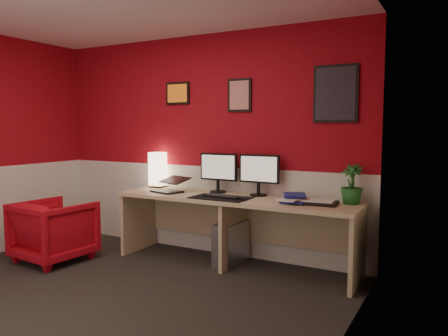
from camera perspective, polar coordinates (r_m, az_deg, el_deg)
ground at (r=4.00m, az=-16.73°, el=-16.22°), size 4.00×3.50×0.01m
wall_back at (r=5.10m, az=-2.97°, el=3.05°), size 4.00×0.01×2.50m
wall_right at (r=2.68m, az=13.97°, el=0.77°), size 0.01×3.50×2.50m
wainscot_back at (r=5.18m, az=-2.96°, el=-5.27°), size 4.00×0.01×1.00m
wainscot_right at (r=2.84m, az=13.52°, el=-14.47°), size 0.01×3.50×1.00m
desk at (r=4.63m, az=1.28°, el=-8.27°), size 2.60×0.65×0.73m
shoji_lamp at (r=5.34m, az=-8.61°, el=-0.34°), size 0.16×0.16×0.40m
laptop at (r=4.92m, az=-7.43°, el=-1.87°), size 0.38×0.32×0.22m
monitor_left at (r=4.84m, az=-0.79°, el=0.20°), size 0.45×0.06×0.58m
monitor_right at (r=4.63m, az=4.52°, el=-0.06°), size 0.45×0.06×0.58m
desk_mat at (r=4.50m, az=-0.44°, el=-3.88°), size 0.60×0.38×0.01m
keyboard at (r=4.52m, az=-0.15°, el=-3.68°), size 0.43×0.17×0.02m
mouse at (r=4.37m, az=2.59°, el=-3.94°), size 0.07×0.11×0.03m
book_bottom at (r=4.32m, az=7.81°, el=-4.17°), size 0.24×0.32×0.03m
book_middle at (r=4.31m, az=7.74°, el=-3.87°), size 0.26×0.32×0.02m
book_top at (r=4.31m, az=7.77°, el=-3.53°), size 0.30×0.34×0.03m
zen_tray at (r=4.23m, az=12.11°, el=-4.43°), size 0.37×0.27×0.03m
potted_plant at (r=4.31m, az=16.28°, el=-2.02°), size 0.25×0.25×0.38m
pc_tower at (r=4.72m, az=0.90°, el=-9.76°), size 0.23×0.46×0.45m
armchair at (r=5.16m, az=-21.20°, el=-7.59°), size 0.77×0.78×0.66m
art_left at (r=5.27m, az=-6.03°, el=9.63°), size 0.32×0.02×0.26m
art_center at (r=4.85m, az=2.04°, el=9.43°), size 0.28×0.02×0.36m
art_right at (r=4.48m, az=14.31°, el=9.35°), size 0.44×0.02×0.56m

